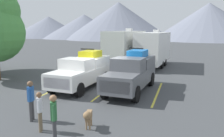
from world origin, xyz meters
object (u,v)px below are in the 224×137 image
object	(u,v)px
pickup_truck_b	(132,72)
person_c	(31,98)
pickup_truck_a	(82,70)
camper_trailer_a	(126,46)
dog	(88,116)
camper_trailer_b	(154,47)
person_b	(40,109)
person_a	(54,116)

from	to	relation	value
pickup_truck_b	person_c	world-z (taller)	pickup_truck_b
pickup_truck_a	camper_trailer_a	bearing A→B (deg)	86.47
pickup_truck_a	dog	distance (m)	6.71
camper_trailer_a	camper_trailer_b	size ratio (longest dim) A/B	1.02
pickup_truck_b	person_b	size ratio (longest dim) A/B	3.83
camper_trailer_b	person_a	xyz separation A→B (m)	(-1.15, -17.41, -1.03)
pickup_truck_a	camper_trailer_b	world-z (taller)	camper_trailer_b
pickup_truck_a	camper_trailer_b	bearing A→B (deg)	70.79
pickup_truck_a	camper_trailer_a	xyz separation A→B (m)	(0.59, 9.62, 0.95)
pickup_truck_a	person_b	world-z (taller)	pickup_truck_a
pickup_truck_a	person_c	xyz separation A→B (m)	(0.36, -5.92, -0.15)
camper_trailer_a	dog	distance (m)	15.87
pickup_truck_a	person_a	world-z (taller)	pickup_truck_a
pickup_truck_b	person_b	distance (m)	7.12
person_a	person_b	xyz separation A→B (m)	(-1.03, 0.68, -0.10)
camper_trailer_b	person_c	bearing A→B (deg)	-101.13
person_b	pickup_truck_b	bearing A→B (deg)	73.30
pickup_truck_b	dog	size ratio (longest dim) A/B	6.99
camper_trailer_b	person_c	distance (m)	16.30
person_b	camper_trailer_b	bearing A→B (deg)	82.58
camper_trailer_b	person_b	xyz separation A→B (m)	(-2.18, -16.73, -1.13)
camper_trailer_b	dog	distance (m)	16.10
pickup_truck_b	person_a	size ratio (longest dim) A/B	3.44
camper_trailer_a	person_b	size ratio (longest dim) A/B	5.80
dog	person_c	bearing A→B (deg)	178.56
pickup_truck_b	dog	distance (m)	6.15
person_c	dog	xyz separation A→B (m)	(2.62, -0.07, -0.46)
camper_trailer_b	person_a	distance (m)	17.48
person_a	dog	size ratio (longest dim) A/B	2.03
person_c	camper_trailer_a	bearing A→B (deg)	89.12
pickup_truck_b	camper_trailer_a	bearing A→B (deg)	106.23
camper_trailer_b	person_b	size ratio (longest dim) A/B	5.67
pickup_truck_b	person_a	distance (m)	7.56
pickup_truck_a	person_a	bearing A→B (deg)	-72.33
camper_trailer_a	camper_trailer_b	world-z (taller)	camper_trailer_a
pickup_truck_b	person_c	distance (m)	6.75
person_a	dog	world-z (taller)	person_a
person_a	person_c	bearing A→B (deg)	143.91
camper_trailer_b	camper_trailer_a	bearing A→B (deg)	-171.88
pickup_truck_a	person_a	distance (m)	7.74
camper_trailer_b	person_b	bearing A→B (deg)	-97.42
camper_trailer_a	person_a	size ratio (longest dim) A/B	5.21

